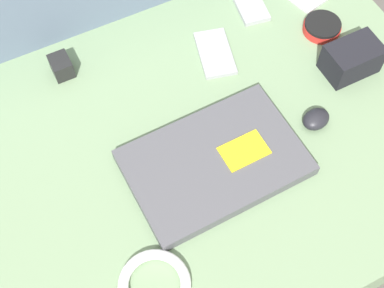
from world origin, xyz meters
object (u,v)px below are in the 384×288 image
Objects in this scene: phone_silver at (250,6)px; speaker_puck at (322,27)px; computer_mouse at (316,119)px; camera_pouch at (352,59)px; phone_small at (215,53)px; laptop at (215,162)px; charger_brick at (61,66)px.

speaker_puck is at bearing -41.25° from phone_silver.
camera_pouch is (0.14, 0.08, 0.02)m from computer_mouse.
computer_mouse reaches higher than phone_small.
speaker_puck is (0.15, 0.20, -0.00)m from computer_mouse.
camera_pouch is (0.24, -0.17, 0.03)m from phone_small.
computer_mouse is 0.59× the size of camera_pouch.
charger_brick reaches higher than laptop.
laptop is 3.98× the size of speaker_puck.
speaker_puck is 0.75× the size of camera_pouch.
phone_small is at bearing 101.23° from computer_mouse.
laptop is 2.98× the size of camera_pouch.
phone_silver is at bearing 129.41° from speaker_puck.
laptop reaches higher than speaker_puck.
phone_silver is (0.27, 0.33, -0.01)m from laptop.
phone_silver is (0.04, 0.34, -0.01)m from computer_mouse.
camera_pouch reaches higher than speaker_puck.
speaker_puck is at bearing 3.57° from phone_small.
computer_mouse is 1.30× the size of charger_brick.
phone_small is (-0.25, 0.05, -0.01)m from speaker_puck.
computer_mouse is at bearing -40.69° from charger_brick.
phone_small is 0.34m from charger_brick.
camera_pouch is (0.10, -0.25, 0.03)m from phone_silver.
laptop is 6.60× the size of charger_brick.
speaker_puck reaches higher than phone_silver.
computer_mouse reaches higher than speaker_puck.
computer_mouse is at bearing -149.24° from camera_pouch.
camera_pouch is (0.37, 0.08, 0.02)m from laptop.
phone_small is at bearing -18.53° from charger_brick.
camera_pouch reaches higher than phone_silver.
charger_brick is (-0.32, 0.11, 0.02)m from phone_small.
phone_silver is at bearing 46.08° from phone_small.
charger_brick reaches higher than phone_silver.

